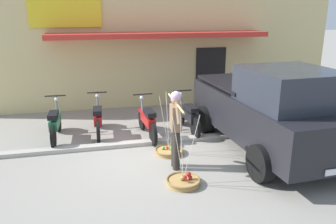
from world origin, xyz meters
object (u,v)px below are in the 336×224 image
object	(u,v)px
fruit_vendor	(176,125)
motorcycle_nearest_shop	(55,123)
motorcycle_third_in_row	(147,121)
fruit_basket_left_side	(169,151)
parked_truck	(269,110)
fruit_basket_right_side	(183,181)
motorcycle_end_of_row	(188,116)
motorcycle_second_in_row	(98,119)

from	to	relation	value
fruit_vendor	motorcycle_nearest_shop	distance (m)	3.54
motorcycle_third_in_row	fruit_basket_left_side	bearing A→B (deg)	-75.88
motorcycle_third_in_row	parked_truck	xyz separation A→B (m)	(2.64, -1.55, 0.58)
fruit_basket_left_side	motorcycle_third_in_row	world-z (taller)	fruit_basket_left_side
fruit_basket_left_side	fruit_basket_right_side	bearing A→B (deg)	-92.78
fruit_vendor	fruit_basket_left_side	xyz separation A→B (m)	(0.04, 0.76, -0.90)
fruit_basket_right_side	motorcycle_end_of_row	bearing A→B (deg)	71.95
motorcycle_nearest_shop	fruit_vendor	bearing A→B (deg)	-41.45
motorcycle_nearest_shop	motorcycle_third_in_row	distance (m)	2.39
motorcycle_third_in_row	motorcycle_end_of_row	size ratio (longest dim) A/B	1.00
motorcycle_end_of_row	fruit_basket_right_side	bearing A→B (deg)	-108.05
motorcycle_nearest_shop	motorcycle_second_in_row	distance (m)	1.11
fruit_basket_left_side	motorcycle_second_in_row	size ratio (longest dim) A/B	0.80
fruit_vendor	parked_truck	size ratio (longest dim) A/B	0.35
fruit_vendor	parked_truck	distance (m)	2.41
motorcycle_second_in_row	parked_truck	world-z (taller)	parked_truck
motorcycle_end_of_row	fruit_vendor	bearing A→B (deg)	-113.06
motorcycle_third_in_row	parked_truck	bearing A→B (deg)	-30.50
fruit_basket_left_side	motorcycle_nearest_shop	xyz separation A→B (m)	(-2.66, 1.56, 0.38)
motorcycle_nearest_shop	parked_truck	world-z (taller)	parked_truck
fruit_vendor	parked_truck	world-z (taller)	parked_truck
fruit_basket_left_side	fruit_basket_right_side	world-z (taller)	same
fruit_vendor	motorcycle_third_in_row	size ratio (longest dim) A/B	0.93
parked_truck	fruit_vendor	bearing A→B (deg)	-170.31
motorcycle_third_in_row	motorcycle_end_of_row	distance (m)	1.18
motorcycle_nearest_shop	fruit_basket_right_side	bearing A→B (deg)	-49.91
motorcycle_nearest_shop	parked_truck	bearing A→B (deg)	-20.94
parked_truck	fruit_basket_left_side	bearing A→B (deg)	171.39
fruit_vendor	motorcycle_nearest_shop	bearing A→B (deg)	138.55
parked_truck	motorcycle_second_in_row	bearing A→B (deg)	152.29
fruit_basket_left_side	motorcycle_third_in_row	size ratio (longest dim) A/B	0.80
motorcycle_nearest_shop	parked_truck	distance (m)	5.39
motorcycle_third_in_row	parked_truck	distance (m)	3.12
fruit_vendor	motorcycle_third_in_row	bearing A→B (deg)	97.65
fruit_basket_right_side	parked_truck	size ratio (longest dim) A/B	0.30
parked_truck	motorcycle_third_in_row	bearing A→B (deg)	149.50
motorcycle_third_in_row	motorcycle_nearest_shop	bearing A→B (deg)	171.36
fruit_basket_left_side	motorcycle_second_in_row	xyz separation A→B (m)	(-1.57, 1.70, 0.38)
fruit_basket_right_side	motorcycle_third_in_row	xyz separation A→B (m)	(-0.23, 2.72, 0.38)
motorcycle_third_in_row	parked_truck	size ratio (longest dim) A/B	0.38
motorcycle_second_in_row	motorcycle_end_of_row	distance (m)	2.46
fruit_vendor	parked_truck	bearing A→B (deg)	9.69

